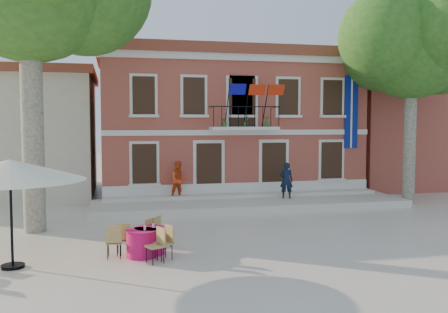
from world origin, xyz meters
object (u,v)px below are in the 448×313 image
(plane_tree_east, at_px, (412,45))
(pedestrian_orange, at_px, (179,180))
(pedestrian_navy, at_px, (286,180))
(cafe_table_1, at_px, (150,239))
(patio_umbrella, at_px, (10,170))
(cafe_table_0, at_px, (141,242))

(plane_tree_east, distance_m, pedestrian_orange, 12.32)
(plane_tree_east, xyz_separation_m, pedestrian_navy, (-5.71, 0.86, -6.18))
(pedestrian_orange, height_order, cafe_table_1, pedestrian_orange)
(patio_umbrella, xyz_separation_m, pedestrian_navy, (10.35, 7.83, -1.43))
(cafe_table_1, bearing_deg, pedestrian_orange, 76.67)
(pedestrian_navy, xyz_separation_m, pedestrian_orange, (-4.84, 0.81, 0.03))
(cafe_table_1, bearing_deg, pedestrian_navy, 47.03)
(cafe_table_0, bearing_deg, pedestrian_navy, 47.03)
(pedestrian_navy, distance_m, pedestrian_orange, 4.90)
(patio_umbrella, relative_size, pedestrian_orange, 2.22)
(pedestrian_orange, bearing_deg, cafe_table_1, -114.92)
(cafe_table_1, bearing_deg, patio_umbrella, -170.71)
(pedestrian_orange, relative_size, cafe_table_0, 0.92)
(pedestrian_navy, distance_m, cafe_table_1, 9.92)
(cafe_table_0, bearing_deg, pedestrian_orange, 75.41)
(pedestrian_orange, bearing_deg, plane_tree_east, -20.61)
(pedestrian_navy, relative_size, cafe_table_0, 0.89)
(pedestrian_navy, distance_m, cafe_table_0, 10.30)
(pedestrian_navy, xyz_separation_m, cafe_table_1, (-6.74, -7.24, -0.70))
(cafe_table_0, bearing_deg, cafe_table_1, 47.08)
(plane_tree_east, height_order, patio_umbrella, plane_tree_east)
(plane_tree_east, bearing_deg, pedestrian_orange, 170.98)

